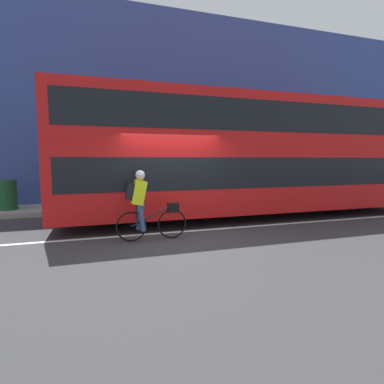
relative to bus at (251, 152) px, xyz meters
name	(u,v)px	position (x,y,z in m)	size (l,w,h in m)	color
ground_plane	(176,235)	(-2.89, -1.57, -2.09)	(80.00, 80.00, 0.00)	#38383A
road_center_line	(173,232)	(-2.89, -1.27, -2.09)	(50.00, 0.14, 0.01)	silver
sidewalk_curb	(147,205)	(-2.89, 3.04, -2.01)	(60.00, 2.05, 0.16)	gray
building_facade	(140,107)	(-2.89, 4.22, 1.96)	(60.00, 0.30, 8.10)	#33478C
bus	(251,152)	(0.00, 0.00, 0.00)	(11.86, 2.50, 3.76)	black
cyclist_on_bike	(144,203)	(-3.70, -1.82, -1.22)	(1.65, 0.32, 1.63)	black
trash_bin	(8,195)	(-7.63, 2.94, -1.43)	(0.57, 0.57, 1.01)	#194C23
street_sign_post	(188,167)	(-1.20, 2.93, -0.52)	(0.36, 0.09, 2.54)	#59595B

